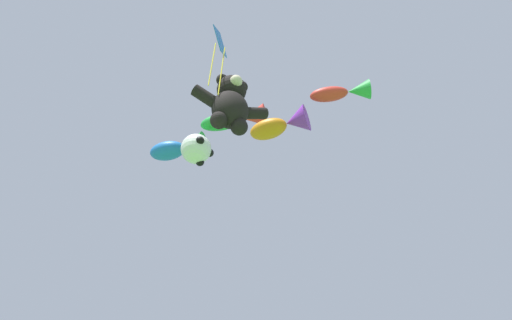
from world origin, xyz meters
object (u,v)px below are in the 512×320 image
object	(u,v)px
fish_kite_cobalt	(181,148)
diamond_kite	(220,47)
soccer_ball_kite	(196,149)
fish_kite_tangerine	(282,125)
fish_kite_crimson	(344,92)
teddy_bear_kite	(231,103)
fish_kite_emerald	(237,119)

from	to	relation	value
fish_kite_cobalt	diamond_kite	xyz separation A→B (m)	(-0.00, -4.25, 0.15)
soccer_ball_kite	fish_kite_cobalt	size ratio (longest dim) A/B	0.36
fish_kite_tangerine	diamond_kite	size ratio (longest dim) A/B	0.63
fish_kite_tangerine	diamond_kite	distance (m)	3.23
fish_kite_crimson	soccer_ball_kite	bearing A→B (deg)	172.87
teddy_bear_kite	soccer_ball_kite	distance (m)	2.01
diamond_kite	soccer_ball_kite	bearing A→B (deg)	101.03
fish_kite_tangerine	fish_kite_emerald	bearing A→B (deg)	132.99
fish_kite_crimson	fish_kite_cobalt	bearing A→B (deg)	134.85
fish_kite_crimson	fish_kite_emerald	world-z (taller)	fish_kite_emerald
teddy_bear_kite	fish_kite_crimson	distance (m)	4.22
fish_kite_crimson	fish_kite_cobalt	world-z (taller)	fish_kite_crimson
fish_kite_emerald	diamond_kite	size ratio (longest dim) A/B	0.77
diamond_kite	fish_kite_tangerine	bearing A→B (deg)	29.96
soccer_ball_kite	fish_kite_tangerine	size ratio (longest dim) A/B	0.39
teddy_bear_kite	fish_kite_crimson	xyz separation A→B (m)	(3.66, -0.34, 2.07)
fish_kite_tangerine	fish_kite_cobalt	world-z (taller)	fish_kite_cobalt
fish_kite_crimson	diamond_kite	xyz separation A→B (m)	(-4.23, -0.00, -0.04)
fish_kite_emerald	diamond_kite	xyz separation A→B (m)	(-1.61, -2.84, -0.66)
fish_kite_crimson	fish_kite_emerald	xyz separation A→B (m)	(-2.62, 2.84, 0.62)
diamond_kite	fish_kite_crimson	bearing A→B (deg)	0.02
fish_kite_emerald	diamond_kite	bearing A→B (deg)	-119.51
teddy_bear_kite	soccer_ball_kite	bearing A→B (deg)	163.41
soccer_ball_kite	diamond_kite	xyz separation A→B (m)	(0.11, -0.54, 3.92)
fish_kite_cobalt	fish_kite_crimson	bearing A→B (deg)	-45.15
fish_kite_emerald	fish_kite_cobalt	distance (m)	2.28
teddy_bear_kite	soccer_ball_kite	size ratio (longest dim) A/B	2.81
soccer_ball_kite	fish_kite_emerald	bearing A→B (deg)	53.27
fish_kite_crimson	fish_kite_tangerine	bearing A→B (deg)	132.59
soccer_ball_kite	fish_kite_tangerine	distance (m)	4.58
fish_kite_tangerine	fish_kite_emerald	world-z (taller)	fish_kite_emerald
fish_kite_emerald	fish_kite_cobalt	bearing A→B (deg)	138.63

